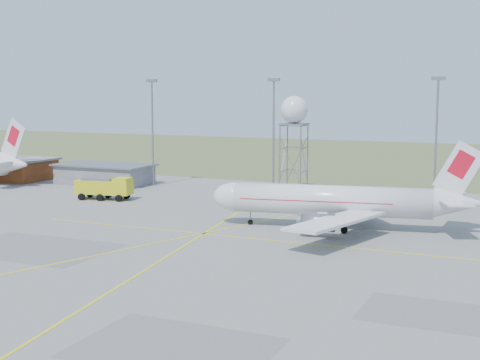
% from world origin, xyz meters
% --- Properties ---
extents(ground, '(400.00, 400.00, 0.00)m').
position_xyz_m(ground, '(0.00, 0.00, 0.00)').
color(ground, gray).
rests_on(ground, ground).
extents(grass_strip, '(400.00, 120.00, 0.03)m').
position_xyz_m(grass_strip, '(0.00, 140.00, 0.01)').
color(grass_strip, '#586638').
rests_on(grass_strip, ground).
extents(building_grey, '(19.00, 10.00, 3.90)m').
position_xyz_m(building_grey, '(-45.00, 64.00, 1.97)').
color(building_grey, gray).
rests_on(building_grey, ground).
extents(mast_a, '(2.20, 0.50, 20.50)m').
position_xyz_m(mast_a, '(-35.00, 66.00, 12.07)').
color(mast_a, gray).
rests_on(mast_a, ground).
extents(mast_b, '(2.20, 0.50, 20.50)m').
position_xyz_m(mast_b, '(-10.00, 66.00, 12.07)').
color(mast_b, gray).
rests_on(mast_b, ground).
extents(mast_c, '(2.20, 0.50, 20.50)m').
position_xyz_m(mast_c, '(18.00, 66.00, 12.07)').
color(mast_c, gray).
rests_on(mast_c, ground).
extents(airliner_main, '(35.38, 33.95, 12.07)m').
position_xyz_m(airliner_main, '(8.90, 40.19, 3.70)').
color(airliner_main, silver).
rests_on(airliner_main, ground).
extents(radar_tower, '(4.81, 4.81, 17.40)m').
position_xyz_m(radar_tower, '(-6.28, 66.34, 9.76)').
color(radar_tower, gray).
rests_on(radar_tower, ground).
extents(fire_truck, '(9.90, 5.16, 3.80)m').
position_xyz_m(fire_truck, '(-33.39, 47.94, 1.82)').
color(fire_truck, gold).
rests_on(fire_truck, ground).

